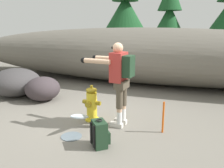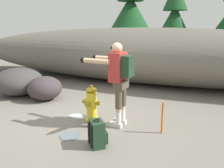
{
  "view_description": "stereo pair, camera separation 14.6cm",
  "coord_description": "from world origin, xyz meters",
  "px_view_note": "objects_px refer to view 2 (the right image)",
  "views": [
    {
      "loc": [
        2.16,
        -4.22,
        1.91
      ],
      "look_at": [
        0.41,
        0.18,
        0.75
      ],
      "focal_mm": 36.98,
      "sensor_mm": 36.0,
      "label": 1
    },
    {
      "loc": [
        2.29,
        -4.16,
        1.91
      ],
      "look_at": [
        0.41,
        0.18,
        0.75
      ],
      "focal_mm": 36.98,
      "sensor_mm": 36.0,
      "label": 2
    }
  ],
  "objects_px": {
    "utility_worker": "(118,75)",
    "survey_stake": "(162,118)",
    "boulder_mid": "(45,88)",
    "fire_hydrant": "(91,104)",
    "boulder_large": "(19,81)",
    "spare_backpack": "(97,134)"
  },
  "relations": [
    {
      "from": "boulder_mid",
      "to": "survey_stake",
      "type": "relative_size",
      "value": 1.54
    },
    {
      "from": "fire_hydrant",
      "to": "spare_backpack",
      "type": "xyz_separation_m",
      "value": [
        0.62,
        -0.94,
        -0.13
      ]
    },
    {
      "from": "fire_hydrant",
      "to": "boulder_mid",
      "type": "xyz_separation_m",
      "value": [
        -1.83,
        0.75,
        -0.03
      ]
    },
    {
      "from": "utility_worker",
      "to": "boulder_large",
      "type": "relative_size",
      "value": 1.18
    },
    {
      "from": "utility_worker",
      "to": "boulder_large",
      "type": "height_order",
      "value": "utility_worker"
    },
    {
      "from": "spare_backpack",
      "to": "fire_hydrant",
      "type": "bearing_deg",
      "value": 81.01
    },
    {
      "from": "boulder_large",
      "to": "fire_hydrant",
      "type": "bearing_deg",
      "value": -16.47
    },
    {
      "from": "boulder_mid",
      "to": "survey_stake",
      "type": "bearing_deg",
      "value": -13.43
    },
    {
      "from": "boulder_mid",
      "to": "boulder_large",
      "type": "bearing_deg",
      "value": 174.99
    },
    {
      "from": "fire_hydrant",
      "to": "boulder_large",
      "type": "height_order",
      "value": "boulder_large"
    },
    {
      "from": "fire_hydrant",
      "to": "spare_backpack",
      "type": "relative_size",
      "value": 1.61
    },
    {
      "from": "fire_hydrant",
      "to": "spare_backpack",
      "type": "bearing_deg",
      "value": -56.81
    },
    {
      "from": "utility_worker",
      "to": "survey_stake",
      "type": "relative_size",
      "value": 2.74
    },
    {
      "from": "utility_worker",
      "to": "boulder_mid",
      "type": "height_order",
      "value": "utility_worker"
    },
    {
      "from": "utility_worker",
      "to": "survey_stake",
      "type": "xyz_separation_m",
      "value": [
        0.88,
        -0.0,
        -0.74
      ]
    },
    {
      "from": "boulder_mid",
      "to": "utility_worker",
      "type": "bearing_deg",
      "value": -17.9
    },
    {
      "from": "fire_hydrant",
      "to": "spare_backpack",
      "type": "height_order",
      "value": "fire_hydrant"
    },
    {
      "from": "boulder_large",
      "to": "boulder_mid",
      "type": "xyz_separation_m",
      "value": [
        1.01,
        -0.09,
        -0.07
      ]
    },
    {
      "from": "fire_hydrant",
      "to": "survey_stake",
      "type": "bearing_deg",
      "value": -1.61
    },
    {
      "from": "spare_backpack",
      "to": "boulder_mid",
      "type": "distance_m",
      "value": 2.98
    },
    {
      "from": "boulder_large",
      "to": "survey_stake",
      "type": "relative_size",
      "value": 2.32
    },
    {
      "from": "boulder_mid",
      "to": "fire_hydrant",
      "type": "bearing_deg",
      "value": -22.3
    }
  ]
}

